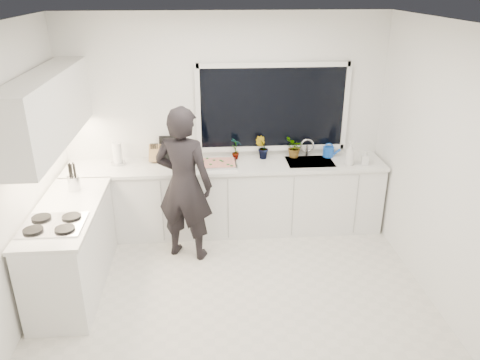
{
  "coord_description": "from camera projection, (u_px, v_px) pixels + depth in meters",
  "views": [
    {
      "loc": [
        -0.26,
        -3.95,
        3.03
      ],
      "look_at": [
        0.09,
        0.4,
        1.15
      ],
      "focal_mm": 35.0,
      "sensor_mm": 36.0,
      "label": 1
    }
  ],
  "objects": [
    {
      "name": "floor",
      "position": [
        235.0,
        298.0,
        4.83
      ],
      "size": [
        4.0,
        3.5,
        0.02
      ],
      "primitive_type": "cube",
      "color": "beige",
      "rests_on": "ground"
    },
    {
      "name": "wall_back",
      "position": [
        225.0,
        123.0,
        5.91
      ],
      "size": [
        4.0,
        0.02,
        2.7
      ],
      "primitive_type": "cube",
      "color": "white",
      "rests_on": "ground"
    },
    {
      "name": "wall_left",
      "position": [
        9.0,
        184.0,
        4.15
      ],
      "size": [
        0.02,
        3.5,
        2.7
      ],
      "primitive_type": "cube",
      "color": "white",
      "rests_on": "ground"
    },
    {
      "name": "wall_right",
      "position": [
        445.0,
        171.0,
        4.44
      ],
      "size": [
        0.02,
        3.5,
        2.7
      ],
      "primitive_type": "cube",
      "color": "white",
      "rests_on": "ground"
    },
    {
      "name": "ceiling",
      "position": [
        233.0,
        22.0,
        3.76
      ],
      "size": [
        4.0,
        3.5,
        0.02
      ],
      "primitive_type": "cube",
      "color": "white",
      "rests_on": "wall_back"
    },
    {
      "name": "window",
      "position": [
        273.0,
        108.0,
        5.84
      ],
      "size": [
        1.8,
        0.02,
        1.0
      ],
      "primitive_type": "cube",
      "color": "black",
      "rests_on": "wall_back"
    },
    {
      "name": "base_cabinets_back",
      "position": [
        227.0,
        199.0,
        5.98
      ],
      "size": [
        3.92,
        0.58,
        0.88
      ],
      "primitive_type": "cube",
      "color": "white",
      "rests_on": "floor"
    },
    {
      "name": "base_cabinets_left",
      "position": [
        72.0,
        250.0,
        4.86
      ],
      "size": [
        0.58,
        1.6,
        0.88
      ],
      "primitive_type": "cube",
      "color": "white",
      "rests_on": "floor"
    },
    {
      "name": "countertop_back",
      "position": [
        227.0,
        166.0,
        5.79
      ],
      "size": [
        3.94,
        0.62,
        0.04
      ],
      "primitive_type": "cube",
      "color": "silver",
      "rests_on": "base_cabinets_back"
    },
    {
      "name": "countertop_left",
      "position": [
        66.0,
        210.0,
        4.67
      ],
      "size": [
        0.62,
        1.6,
        0.04
      ],
      "primitive_type": "cube",
      "color": "silver",
      "rests_on": "base_cabinets_left"
    },
    {
      "name": "upper_cabinets",
      "position": [
        48.0,
        109.0,
        4.61
      ],
      "size": [
        0.34,
        2.1,
        0.7
      ],
      "primitive_type": "cube",
      "color": "white",
      "rests_on": "wall_left"
    },
    {
      "name": "sink",
      "position": [
        310.0,
        165.0,
        5.89
      ],
      "size": [
        0.58,
        0.42,
        0.14
      ],
      "primitive_type": "cube",
      "color": "silver",
      "rests_on": "countertop_back"
    },
    {
      "name": "faucet",
      "position": [
        307.0,
        148.0,
        6.01
      ],
      "size": [
        0.03,
        0.03,
        0.22
      ],
      "primitive_type": "cylinder",
      "color": "silver",
      "rests_on": "countertop_back"
    },
    {
      "name": "stovetop",
      "position": [
        53.0,
        224.0,
        4.34
      ],
      "size": [
        0.56,
        0.48,
        0.03
      ],
      "primitive_type": "cube",
      "color": "black",
      "rests_on": "countertop_left"
    },
    {
      "name": "person",
      "position": [
        184.0,
        185.0,
        5.24
      ],
      "size": [
        0.77,
        0.63,
        1.81
      ],
      "primitive_type": "imported",
      "rotation": [
        0.0,
        0.0,
        2.79
      ],
      "color": "black",
      "rests_on": "floor"
    },
    {
      "name": "pizza_tray",
      "position": [
        216.0,
        164.0,
        5.75
      ],
      "size": [
        0.5,
        0.37,
        0.03
      ],
      "primitive_type": "cube",
      "rotation": [
        0.0,
        0.0,
        0.0
      ],
      "color": "silver",
      "rests_on": "countertop_back"
    },
    {
      "name": "pizza",
      "position": [
        216.0,
        163.0,
        5.74
      ],
      "size": [
        0.46,
        0.33,
        0.01
      ],
      "primitive_type": "cube",
      "rotation": [
        0.0,
        0.0,
        0.0
      ],
      "color": "#B21725",
      "rests_on": "pizza_tray"
    },
    {
      "name": "watering_can",
      "position": [
        328.0,
        152.0,
        6.01
      ],
      "size": [
        0.15,
        0.15,
        0.13
      ],
      "primitive_type": "cylinder",
      "rotation": [
        0.0,
        0.0,
        0.05
      ],
      "color": "blue",
      "rests_on": "countertop_back"
    },
    {
      "name": "paper_towel_roll",
      "position": [
        117.0,
        154.0,
        5.74
      ],
      "size": [
        0.13,
        0.13,
        0.26
      ],
      "primitive_type": "cylinder",
      "rotation": [
        0.0,
        0.0,
        0.19
      ],
      "color": "white",
      "rests_on": "countertop_back"
    },
    {
      "name": "knife_block",
      "position": [
        155.0,
        154.0,
        5.81
      ],
      "size": [
        0.15,
        0.13,
        0.22
      ],
      "primitive_type": "cube",
      "rotation": [
        0.0,
        0.0,
        -0.22
      ],
      "color": "olive",
      "rests_on": "countertop_back"
    },
    {
      "name": "utensil_crock",
      "position": [
        74.0,
        183.0,
        5.05
      ],
      "size": [
        0.16,
        0.16,
        0.16
      ],
      "primitive_type": "cylinder",
      "rotation": [
        0.0,
        0.0,
        -0.24
      ],
      "color": "#AFAFB4",
      "rests_on": "countertop_left"
    },
    {
      "name": "picture_frame_large",
      "position": [
        173.0,
        148.0,
        5.91
      ],
      "size": [
        0.21,
        0.1,
        0.28
      ],
      "primitive_type": "cube",
      "rotation": [
        0.0,
        0.0,
        0.4
      ],
      "color": "black",
      "rests_on": "countertop_back"
    },
    {
      "name": "picture_frame_small",
      "position": [
        169.0,
        148.0,
        5.9
      ],
      "size": [
        0.25,
        0.03,
        0.3
      ],
      "primitive_type": "cube",
      "rotation": [
        0.0,
        0.0,
        -0.03
      ],
      "color": "black",
      "rests_on": "countertop_back"
    },
    {
      "name": "herb_plants",
      "position": [
        275.0,
        148.0,
        5.93
      ],
      "size": [
        0.97,
        0.3,
        0.29
      ],
      "color": "#26662D",
      "rests_on": "countertop_back"
    },
    {
      "name": "soap_bottles",
      "position": [
        354.0,
        155.0,
        5.72
      ],
      "size": [
        0.31,
        0.14,
        0.29
      ],
      "color": "#D8BF66",
      "rests_on": "countertop_back"
    }
  ]
}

